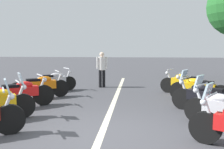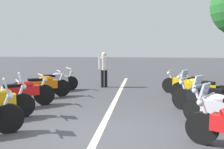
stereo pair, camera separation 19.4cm
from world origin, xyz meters
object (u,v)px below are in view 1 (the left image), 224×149
at_px(motorcycle_right_row_3, 198,89).
at_px(motorcycle_right_row_4, 185,83).
at_px(motorcycle_left_row_2, 19,93).
at_px(motorcycle_right_row_2, 205,97).
at_px(motorcycle_left_row_3, 40,86).
at_px(motorcycle_left_row_4, 53,81).
at_px(bystander_2, 102,67).

relative_size(motorcycle_right_row_3, motorcycle_right_row_4, 0.98).
relative_size(motorcycle_left_row_2, motorcycle_right_row_2, 1.04).
distance_m(motorcycle_left_row_3, motorcycle_left_row_4, 1.38).
distance_m(motorcycle_right_row_4, bystander_2, 3.86).
bearing_deg(motorcycle_right_row_3, motorcycle_left_row_3, 26.62).
bearing_deg(bystander_2, motorcycle_right_row_4, 39.83).
xyz_separation_m(motorcycle_left_row_2, motorcycle_left_row_3, (1.48, -0.08, -0.01)).
xyz_separation_m(motorcycle_right_row_3, bystander_2, (2.85, 3.71, 0.50)).
bearing_deg(bystander_2, motorcycle_left_row_3, -63.10).
height_order(motorcycle_left_row_2, bystander_2, bystander_2).
relative_size(motorcycle_right_row_2, bystander_2, 1.08).
bearing_deg(bystander_2, motorcycle_right_row_2, 12.14).
relative_size(motorcycle_left_row_3, motorcycle_right_row_4, 1.02).
distance_m(motorcycle_right_row_3, motorcycle_right_row_4, 1.41).
height_order(motorcycle_left_row_2, motorcycle_right_row_2, motorcycle_right_row_2).
bearing_deg(motorcycle_left_row_2, motorcycle_right_row_3, -23.43).
bearing_deg(motorcycle_right_row_4, motorcycle_left_row_2, 56.61).
bearing_deg(motorcycle_right_row_3, motorcycle_right_row_4, -55.14).
relative_size(motorcycle_left_row_3, motorcycle_right_row_3, 1.03).
xyz_separation_m(motorcycle_right_row_2, motorcycle_right_row_3, (1.38, -0.15, -0.01)).
distance_m(motorcycle_left_row_2, bystander_2, 4.70).
xyz_separation_m(motorcycle_left_row_4, motorcycle_right_row_3, (-1.50, -5.64, 0.01)).
distance_m(motorcycle_left_row_3, motorcycle_right_row_4, 5.62).
height_order(motorcycle_right_row_2, motorcycle_right_row_4, motorcycle_right_row_2).
bearing_deg(motorcycle_right_row_3, motorcycle_right_row_2, 111.53).
distance_m(motorcycle_left_row_4, motorcycle_right_row_3, 5.83).
distance_m(motorcycle_left_row_4, motorcycle_right_row_4, 5.47).
distance_m(motorcycle_left_row_2, motorcycle_right_row_4, 6.20).
distance_m(motorcycle_left_row_2, motorcycle_left_row_4, 2.86).
xyz_separation_m(motorcycle_right_row_2, bystander_2, (4.24, 3.56, 0.50)).
bearing_deg(motorcycle_left_row_4, bystander_2, -2.33).
relative_size(motorcycle_left_row_4, motorcycle_right_row_3, 0.95).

